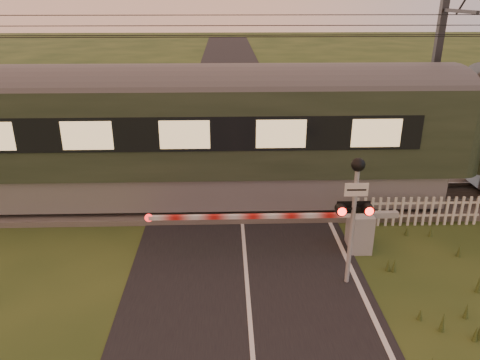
{
  "coord_description": "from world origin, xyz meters",
  "views": [
    {
      "loc": [
        -0.48,
        -8.18,
        6.72
      ],
      "look_at": [
        -0.12,
        3.2,
        2.15
      ],
      "focal_mm": 35.0,
      "sensor_mm": 36.0,
      "label": 1
    }
  ],
  "objects_px": {
    "picket_fence": "(417,211)",
    "catenary_mast": "(435,74)",
    "crossing_signal": "(355,200)",
    "boom_gate": "(348,228)",
    "train": "(464,132)"
  },
  "relations": [
    {
      "from": "crossing_signal",
      "to": "picket_fence",
      "type": "distance_m",
      "value": 4.5
    },
    {
      "from": "boom_gate",
      "to": "catenary_mast",
      "type": "distance_m",
      "value": 7.68
    },
    {
      "from": "boom_gate",
      "to": "picket_fence",
      "type": "xyz_separation_m",
      "value": [
        2.47,
        1.33,
        -0.15
      ]
    },
    {
      "from": "train",
      "to": "catenary_mast",
      "type": "distance_m",
      "value": 2.73
    },
    {
      "from": "train",
      "to": "catenary_mast",
      "type": "height_order",
      "value": "catenary_mast"
    },
    {
      "from": "picket_fence",
      "to": "catenary_mast",
      "type": "height_order",
      "value": "catenary_mast"
    },
    {
      "from": "crossing_signal",
      "to": "catenary_mast",
      "type": "relative_size",
      "value": 0.43
    },
    {
      "from": "picket_fence",
      "to": "catenary_mast",
      "type": "bearing_deg",
      "value": 66.87
    },
    {
      "from": "train",
      "to": "crossing_signal",
      "type": "distance_m",
      "value": 6.91
    },
    {
      "from": "train",
      "to": "boom_gate",
      "type": "bearing_deg",
      "value": -144.3
    },
    {
      "from": "boom_gate",
      "to": "crossing_signal",
      "type": "relative_size",
      "value": 2.12
    },
    {
      "from": "train",
      "to": "boom_gate",
      "type": "height_order",
      "value": "train"
    },
    {
      "from": "crossing_signal",
      "to": "picket_fence",
      "type": "relative_size",
      "value": 0.83
    },
    {
      "from": "boom_gate",
      "to": "crossing_signal",
      "type": "distance_m",
      "value": 2.35
    },
    {
      "from": "catenary_mast",
      "to": "crossing_signal",
      "type": "bearing_deg",
      "value": -123.06
    }
  ]
}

